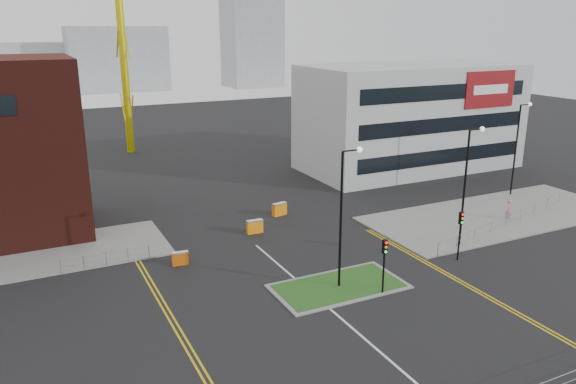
# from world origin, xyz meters

# --- Properties ---
(ground) EXTENTS (200.00, 200.00, 0.00)m
(ground) POSITION_xyz_m (0.00, 0.00, 0.00)
(ground) COLOR black
(ground) RESTS_ON ground
(pavement_right) EXTENTS (24.00, 10.00, 0.12)m
(pavement_right) POSITION_xyz_m (22.00, 14.00, 0.06)
(pavement_right) COLOR slate
(pavement_right) RESTS_ON ground
(island_kerb) EXTENTS (8.60, 4.60, 0.08)m
(island_kerb) POSITION_xyz_m (2.00, 8.00, 0.04)
(island_kerb) COLOR slate
(island_kerb) RESTS_ON ground
(grass_island) EXTENTS (8.00, 4.00, 0.12)m
(grass_island) POSITION_xyz_m (2.00, 8.00, 0.06)
(grass_island) COLOR #214A18
(grass_island) RESTS_ON ground
(office_block) EXTENTS (25.00, 12.20, 12.00)m
(office_block) POSITION_xyz_m (26.01, 31.97, 6.00)
(office_block) COLOR #B5B7BA
(office_block) RESTS_ON ground
(streetlamp_island) EXTENTS (1.46, 0.36, 9.18)m
(streetlamp_island) POSITION_xyz_m (2.22, 8.00, 5.41)
(streetlamp_island) COLOR black
(streetlamp_island) RESTS_ON ground
(streetlamp_right_near) EXTENTS (1.46, 0.36, 9.18)m
(streetlamp_right_near) POSITION_xyz_m (14.22, 10.00, 5.41)
(streetlamp_right_near) COLOR black
(streetlamp_right_near) RESTS_ON ground
(streetlamp_right_far) EXTENTS (1.46, 0.36, 9.18)m
(streetlamp_right_far) POSITION_xyz_m (28.22, 18.00, 5.41)
(streetlamp_right_far) COLOR black
(streetlamp_right_far) RESTS_ON ground
(traffic_light_island) EXTENTS (0.28, 0.33, 3.65)m
(traffic_light_island) POSITION_xyz_m (4.00, 5.98, 2.57)
(traffic_light_island) COLOR black
(traffic_light_island) RESTS_ON ground
(traffic_light_right) EXTENTS (0.28, 0.33, 3.65)m
(traffic_light_right) POSITION_xyz_m (12.00, 7.98, 2.57)
(traffic_light_right) COLOR black
(traffic_light_right) RESTS_ON ground
(railing_left) EXTENTS (6.05, 0.05, 1.10)m
(railing_left) POSITION_xyz_m (-11.00, 18.00, 0.74)
(railing_left) COLOR gray
(railing_left) RESTS_ON ground
(railing_right) EXTENTS (19.05, 5.05, 1.10)m
(railing_right) POSITION_xyz_m (20.50, 11.50, 0.78)
(railing_right) COLOR gray
(railing_right) RESTS_ON ground
(centre_line) EXTENTS (0.15, 30.00, 0.01)m
(centre_line) POSITION_xyz_m (0.00, 2.00, 0.01)
(centre_line) COLOR silver
(centre_line) RESTS_ON ground
(yellow_left_a) EXTENTS (0.12, 24.00, 0.01)m
(yellow_left_a) POSITION_xyz_m (-9.00, 10.00, 0.01)
(yellow_left_a) COLOR gold
(yellow_left_a) RESTS_ON ground
(yellow_left_b) EXTENTS (0.12, 24.00, 0.01)m
(yellow_left_b) POSITION_xyz_m (-8.70, 10.00, 0.01)
(yellow_left_b) COLOR gold
(yellow_left_b) RESTS_ON ground
(yellow_right_a) EXTENTS (0.12, 20.00, 0.01)m
(yellow_right_a) POSITION_xyz_m (9.50, 6.00, 0.01)
(yellow_right_a) COLOR gold
(yellow_right_a) RESTS_ON ground
(yellow_right_b) EXTENTS (0.12, 20.00, 0.01)m
(yellow_right_b) POSITION_xyz_m (9.80, 6.00, 0.01)
(yellow_right_b) COLOR gold
(yellow_right_b) RESTS_ON ground
(skyline_b) EXTENTS (24.00, 12.00, 16.00)m
(skyline_b) POSITION_xyz_m (10.00, 130.00, 8.00)
(skyline_b) COLOR gray
(skyline_b) RESTS_ON ground
(skyline_c) EXTENTS (14.00, 12.00, 28.00)m
(skyline_c) POSITION_xyz_m (45.00, 125.00, 14.00)
(skyline_c) COLOR gray
(skyline_c) RESTS_ON ground
(skyline_d) EXTENTS (30.00, 12.00, 12.00)m
(skyline_d) POSITION_xyz_m (-8.00, 140.00, 6.00)
(skyline_d) COLOR gray
(skyline_d) RESTS_ON ground
(pedestrian) EXTENTS (0.80, 0.66, 1.88)m
(pedestrian) POSITION_xyz_m (22.01, 12.70, 0.94)
(pedestrian) COLOR #BB7990
(pedestrian) RESTS_ON ground
(barrier_left) EXTENTS (1.19, 0.50, 0.98)m
(barrier_left) POSITION_xyz_m (-6.26, 16.00, 0.53)
(barrier_left) COLOR #C6550B
(barrier_left) RESTS_ON ground
(barrier_mid) EXTENTS (1.35, 0.49, 1.12)m
(barrier_mid) POSITION_xyz_m (0.95, 19.50, 0.61)
(barrier_mid) COLOR orange
(barrier_mid) RESTS_ON ground
(barrier_right) EXTENTS (1.42, 0.72, 1.14)m
(barrier_right) POSITION_xyz_m (4.67, 22.63, 0.62)
(barrier_right) COLOR orange
(barrier_right) RESTS_ON ground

